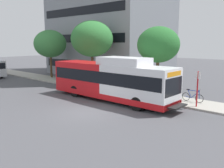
{
  "coord_description": "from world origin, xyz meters",
  "views": [
    {
      "loc": [
        -11.05,
        -12.19,
        4.81
      ],
      "look_at": [
        2.88,
        0.2,
        1.6
      ],
      "focal_mm": 39.02,
      "sensor_mm": 36.0,
      "label": 1
    }
  ],
  "objects": [
    {
      "name": "street_tree_near_stop",
      "position": [
        7.91,
        -0.8,
        4.59
      ],
      "size": [
        3.74,
        3.74,
        6.05
      ],
      "color": "#4C3823",
      "rests_on": "sidewalk_curb"
    },
    {
      "name": "lattice_comm_tower",
      "position": [
        15.06,
        26.65,
        8.55
      ],
      "size": [
        1.1,
        1.1,
        25.97
      ],
      "color": "#B7B7BC",
      "rests_on": "ground"
    },
    {
      "name": "transit_bus",
      "position": [
        3.76,
        1.12,
        1.7
      ],
      "size": [
        2.58,
        12.25,
        3.65
      ],
      "color": "white",
      "rests_on": "ground"
    },
    {
      "name": "sidewalk_curb",
      "position": [
        7.0,
        6.0,
        0.07
      ],
      "size": [
        3.0,
        56.0,
        0.14
      ],
      "primitive_type": "cube",
      "color": "#A8A399",
      "rests_on": "ground"
    },
    {
      "name": "bus_stop_sign_pole",
      "position": [
        6.04,
        -5.29,
        1.65
      ],
      "size": [
        0.1,
        0.36,
        2.6
      ],
      "color": "red",
      "rests_on": "sidewalk_curb"
    },
    {
      "name": "bicycle_parked",
      "position": [
        7.29,
        -4.45,
        0.56
      ],
      "size": [
        0.52,
        1.76,
        1.02
      ],
      "color": "black",
      "rests_on": "sidewalk_curb"
    },
    {
      "name": "ground_plane",
      "position": [
        0.0,
        8.0,
        0.0
      ],
      "size": [
        120.0,
        120.0,
        0.0
      ],
      "primitive_type": "plane",
      "color": "#4C4C51"
    },
    {
      "name": "street_tree_mid_block",
      "position": [
        8.1,
        7.86,
        5.18
      ],
      "size": [
        4.72,
        4.72,
        7.06
      ],
      "color": "#4C3823",
      "rests_on": "sidewalk_curb"
    },
    {
      "name": "street_tree_far_block",
      "position": [
        7.91,
        15.68,
        4.6
      ],
      "size": [
        4.26,
        4.26,
        6.28
      ],
      "color": "#4C3823",
      "rests_on": "sidewalk_curb"
    }
  ]
}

